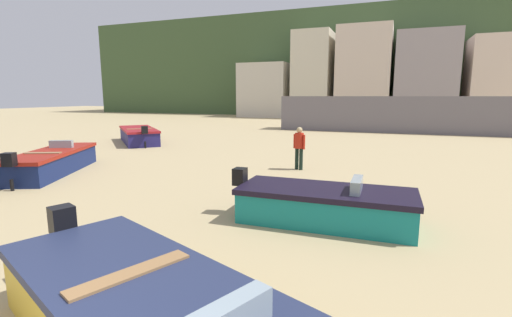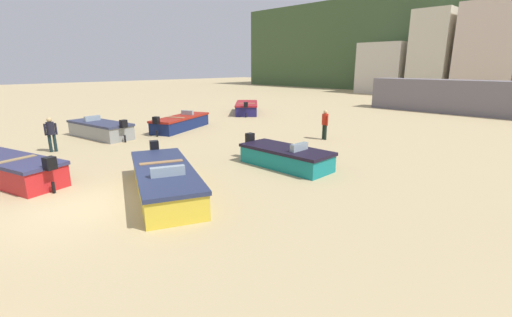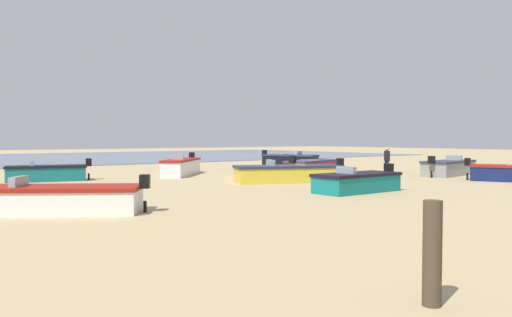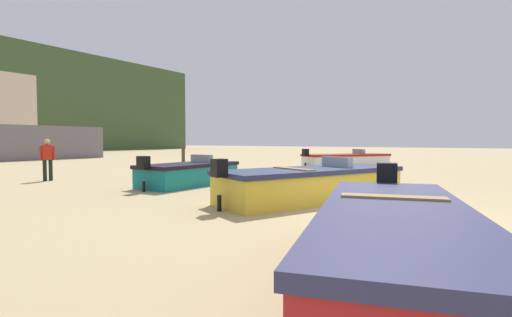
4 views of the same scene
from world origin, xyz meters
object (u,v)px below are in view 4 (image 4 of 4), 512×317
(boat_yellow_0, at_px, (312,184))
(boat_red_1, at_px, (395,245))
(boat_teal_9, at_px, (189,174))
(beach_walker_foreground, at_px, (47,156))
(mooring_post_near_water, at_px, (183,153))
(boat_white_5, at_px, (346,161))

(boat_yellow_0, distance_m, boat_red_1, 5.77)
(boat_teal_9, bearing_deg, beach_walker_foreground, -161.20)
(mooring_post_near_water, height_order, beach_walker_foreground, beach_walker_foreground)
(boat_teal_9, bearing_deg, boat_red_1, -34.61)
(boat_yellow_0, height_order, beach_walker_foreground, beach_walker_foreground)
(boat_yellow_0, relative_size, boat_white_5, 1.05)
(boat_teal_9, distance_m, beach_walker_foreground, 5.94)
(boat_white_5, bearing_deg, beach_walker_foreground, -83.97)
(boat_red_1, relative_size, boat_teal_9, 1.20)
(boat_white_5, height_order, boat_teal_9, boat_white_5)
(boat_yellow_0, bearing_deg, boat_white_5, 129.08)
(mooring_post_near_water, bearing_deg, boat_teal_9, -134.57)
(boat_teal_9, bearing_deg, boat_yellow_0, -8.83)
(boat_white_5, bearing_deg, mooring_post_near_water, -137.68)
(boat_yellow_0, height_order, boat_teal_9, boat_yellow_0)
(boat_yellow_0, relative_size, mooring_post_near_water, 4.00)
(boat_teal_9, bearing_deg, mooring_post_near_water, 134.47)
(boat_red_1, xyz_separation_m, boat_teal_9, (5.48, 8.23, -0.04))
(boat_yellow_0, xyz_separation_m, beach_walker_foreground, (-1.30, 10.57, 0.52))
(boat_white_5, xyz_separation_m, boat_teal_9, (-11.37, 1.51, -0.00))
(boat_red_1, xyz_separation_m, mooring_post_near_water, (15.17, 18.07, 0.24))
(boat_red_1, height_order, boat_teal_9, boat_red_1)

